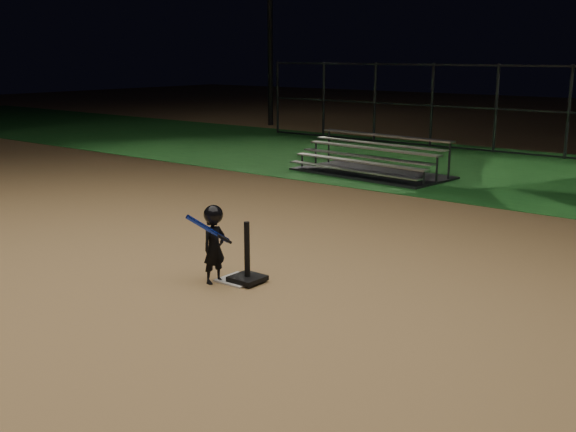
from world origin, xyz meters
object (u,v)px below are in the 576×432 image
object	(u,v)px
home_plate	(239,280)
child_batter	(214,242)
batting_tee	(247,270)
bleacher_left	(371,167)

from	to	relation	value
home_plate	child_batter	distance (m)	0.59
home_plate	child_batter	xyz separation A→B (m)	(-0.18, -0.23, 0.52)
home_plate	batting_tee	size ratio (longest dim) A/B	0.60
batting_tee	child_batter	world-z (taller)	child_batter
home_plate	batting_tee	world-z (taller)	batting_tee
child_batter	bleacher_left	distance (m)	8.32
batting_tee	child_batter	size ratio (longest dim) A/B	0.76
child_batter	batting_tee	bearing A→B (deg)	-43.96
home_plate	bleacher_left	bearing A→B (deg)	110.11
child_batter	bleacher_left	xyz separation A→B (m)	(-2.62, 7.89, -0.34)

